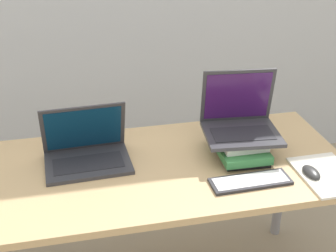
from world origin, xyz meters
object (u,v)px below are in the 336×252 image
(laptop_left, at_px, (87,151))
(notepad, at_px, (327,175))
(mouse, at_px, (311,172))
(laptop_on_books, at_px, (240,121))
(book_stack, at_px, (240,147))
(wireless_keyboard, at_px, (250,181))

(laptop_left, bearing_deg, notepad, -18.72)
(mouse, bearing_deg, laptop_on_books, 128.76)
(laptop_on_books, xyz_separation_m, notepad, (0.27, -0.27, -0.13))
(notepad, bearing_deg, book_stack, 141.81)
(laptop_on_books, height_order, mouse, laptop_on_books)
(mouse, bearing_deg, book_stack, 136.24)
(mouse, bearing_deg, notepad, -11.02)
(wireless_keyboard, bearing_deg, notepad, -3.35)
(wireless_keyboard, distance_m, mouse, 0.25)
(mouse, distance_m, notepad, 0.07)
(book_stack, bearing_deg, mouse, -43.76)
(book_stack, height_order, laptop_on_books, laptop_on_books)
(laptop_left, bearing_deg, laptop_on_books, -3.45)
(laptop_on_books, bearing_deg, laptop_left, 176.55)
(laptop_on_books, bearing_deg, notepad, -45.02)
(laptop_left, xyz_separation_m, mouse, (0.86, -0.30, -0.03))
(wireless_keyboard, height_order, mouse, mouse)
(laptop_on_books, bearing_deg, wireless_keyboard, -99.39)
(wireless_keyboard, bearing_deg, book_stack, 81.23)
(wireless_keyboard, relative_size, mouse, 3.05)
(mouse, height_order, notepad, mouse)
(book_stack, xyz_separation_m, laptop_on_books, (0.01, 0.05, 0.10))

